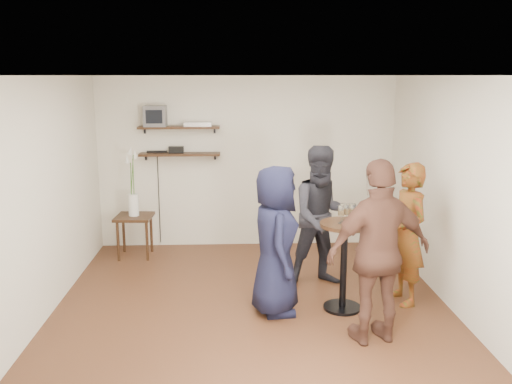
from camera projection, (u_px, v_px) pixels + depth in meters
room at (253, 199)px, 5.82m from camera, size 4.58×5.08×2.68m
shelf_upper at (179, 127)px, 7.99m from camera, size 1.20×0.25×0.04m
shelf_lower at (180, 154)px, 8.07m from camera, size 1.20×0.25×0.04m
crt_monitor at (155, 116)px, 7.94m from camera, size 0.32×0.30×0.30m
dvd_deck at (198, 124)px, 7.99m from camera, size 0.40×0.24×0.06m
radio at (176, 150)px, 8.05m from camera, size 0.22×0.10×0.10m
power_strip at (157, 152)px, 8.10m from camera, size 0.30×0.05×0.03m
side_table at (134, 222)px, 7.85m from camera, size 0.54×0.54×0.62m
vase_lilies at (133, 194)px, 7.76m from camera, size 0.20×0.20×1.03m
drinks_table at (344, 254)px, 6.03m from camera, size 0.55×0.55×1.01m
wine_glass_fl at (341, 211)px, 5.90m from camera, size 0.07×0.07×0.20m
wine_glass_fr at (352, 210)px, 5.91m from camera, size 0.07×0.07×0.22m
wine_glass_bl at (343, 209)px, 5.98m from camera, size 0.07×0.07×0.20m
wine_glass_br at (347, 210)px, 5.92m from camera, size 0.07×0.07×0.21m
person_plaid at (407, 234)px, 6.19m from camera, size 0.52×0.67×1.65m
person_dark at (323, 217)px, 6.72m from camera, size 0.95×0.79×1.77m
person_navy at (275, 241)px, 5.92m from camera, size 0.57×0.84×1.66m
person_brown at (379, 253)px, 5.25m from camera, size 1.15×0.69×1.84m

